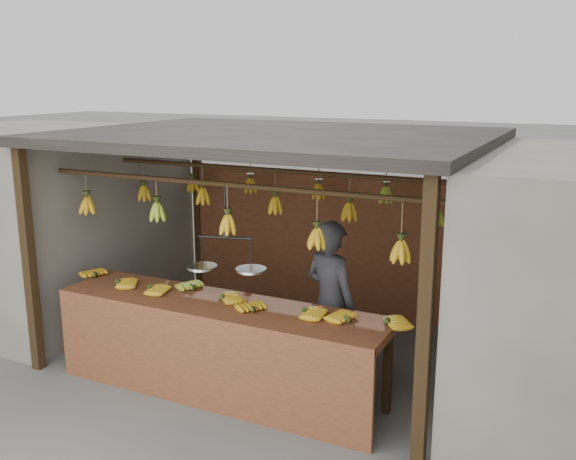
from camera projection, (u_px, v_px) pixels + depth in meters
The scene contains 8 objects.
ground at pixel (276, 349), 7.12m from camera, with size 80.00×80.00×0.00m, color #5B5B57.
stall at pixel (289, 169), 6.95m from camera, with size 4.30×3.30×2.40m.
neighbor_left at pixel (32, 218), 8.40m from camera, with size 3.00×3.00×2.30m, color slate.
counter at pixel (214, 327), 5.89m from camera, with size 3.45×0.74×0.96m.
hanging_bananas at pixel (276, 206), 6.74m from camera, with size 3.60×2.20×0.39m.
balance_scale at pixel (226, 264), 5.96m from camera, with size 0.74×0.40×0.81m.
vendor at pixel (330, 304), 6.14m from camera, with size 0.60×0.39×1.65m, color #262628.
bag_bundles at pixel (483, 252), 7.22m from camera, with size 0.08×0.26×1.27m.
Camera 1 is at (3.04, -5.88, 2.93)m, focal length 40.00 mm.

